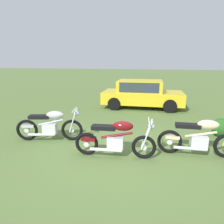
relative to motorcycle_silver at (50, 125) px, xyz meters
The scene contains 6 objects.
ground_plane 2.16m from the motorcycle_silver, ahead, with size 120.00×120.00×0.00m, color #567038.
motorcycle_silver is the anchor object (origin of this frame).
motorcycle_maroon 2.27m from the motorcycle_silver, 13.22° to the right, with size 2.06×0.70×1.02m.
motorcycle_cream 4.24m from the motorcycle_silver, ahead, with size 2.03×0.64×1.02m.
car_yellow 5.71m from the motorcycle_silver, 68.68° to the left, with size 4.22×2.17×1.43m.
shrub_low 5.44m from the motorcycle_silver, 19.03° to the left, with size 0.61×0.50×0.60m.
Camera 1 is at (1.27, -4.87, 2.36)m, focal length 31.82 mm.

